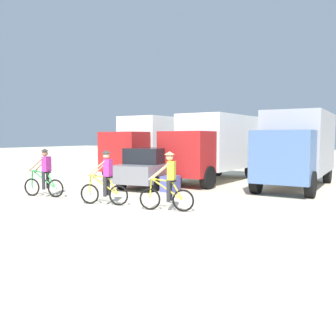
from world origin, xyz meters
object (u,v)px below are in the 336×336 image
at_px(sedan_parked, 151,167).
at_px(cyclist_orange_shirt, 45,174).
at_px(box_truck_grey_hauler, 297,145).
at_px(cyclist_cowboy_hat, 105,180).
at_px(cyclist_near_camera, 168,183).
at_px(box_truck_avon_van, 216,144).
at_px(supply_crate, 170,184).
at_px(box_truck_white_box, 156,144).

relative_size(sedan_parked, cyclist_orange_shirt, 2.43).
distance_m(box_truck_grey_hauler, sedan_parked, 6.63).
bearing_deg(box_truck_grey_hauler, cyclist_cowboy_hat, -120.16).
xyz_separation_m(cyclist_orange_shirt, cyclist_near_camera, (5.32, 0.22, 0.00)).
bearing_deg(box_truck_avon_van, sedan_parked, -115.48).
bearing_deg(box_truck_grey_hauler, supply_crate, -135.83).
bearing_deg(cyclist_cowboy_hat, sedan_parked, 105.12).
distance_m(box_truck_white_box, cyclist_cowboy_hat, 8.88).
bearing_deg(cyclist_near_camera, cyclist_orange_shirt, -177.62).
relative_size(cyclist_cowboy_hat, supply_crate, 2.33).
height_order(box_truck_white_box, box_truck_avon_van, same).
bearing_deg(box_truck_white_box, supply_crate, -50.76).
bearing_deg(cyclist_orange_shirt, supply_crate, 47.37).
distance_m(box_truck_avon_van, box_truck_grey_hauler, 4.03).
height_order(box_truck_white_box, supply_crate, box_truck_white_box).
xyz_separation_m(box_truck_avon_van, cyclist_cowboy_hat, (-0.45, -7.84, -1.03)).
bearing_deg(sedan_parked, supply_crate, -26.76).
xyz_separation_m(box_truck_grey_hauler, cyclist_near_camera, (-2.19, -7.45, -1.03)).
height_order(box_truck_white_box, cyclist_orange_shirt, box_truck_white_box).
bearing_deg(box_truck_white_box, box_truck_avon_van, -4.63).
bearing_deg(box_truck_white_box, cyclist_orange_shirt, -87.59).
bearing_deg(sedan_parked, box_truck_avon_van, 64.52).
height_order(box_truck_avon_van, cyclist_cowboy_hat, box_truck_avon_van).
bearing_deg(cyclist_orange_shirt, sedan_parked, 67.19).
distance_m(box_truck_grey_hauler, supply_crate, 6.02).
distance_m(box_truck_white_box, cyclist_orange_shirt, 8.19).
xyz_separation_m(box_truck_avon_van, cyclist_near_camera, (1.84, -7.59, -1.03)).
height_order(box_truck_avon_van, supply_crate, box_truck_avon_van).
relative_size(box_truck_avon_van, cyclist_cowboy_hat, 3.76).
relative_size(cyclist_orange_shirt, cyclist_near_camera, 1.00).
bearing_deg(cyclist_near_camera, box_truck_white_box, 125.62).
bearing_deg(box_truck_grey_hauler, cyclist_near_camera, -106.35).
height_order(box_truck_avon_van, box_truck_grey_hauler, same).
bearing_deg(cyclist_orange_shirt, cyclist_near_camera, 2.38).
height_order(box_truck_grey_hauler, supply_crate, box_truck_grey_hauler).
bearing_deg(cyclist_near_camera, sedan_parked, 129.95).
xyz_separation_m(cyclist_near_camera, supply_crate, (-1.99, 3.40, -0.52)).
relative_size(box_truck_avon_van, sedan_parked, 1.55).
xyz_separation_m(box_truck_white_box, box_truck_grey_hauler, (7.85, -0.45, 0.00)).
xyz_separation_m(box_truck_avon_van, sedan_parked, (-1.64, -3.44, -0.99)).
bearing_deg(box_truck_white_box, box_truck_grey_hauler, -3.26).
distance_m(box_truck_white_box, box_truck_avon_van, 3.83).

